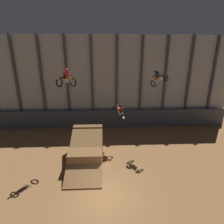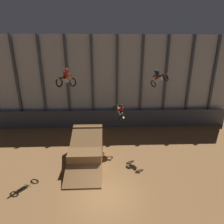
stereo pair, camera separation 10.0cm
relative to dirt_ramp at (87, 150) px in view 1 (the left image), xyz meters
name	(u,v)px [view 1 (the left image)]	position (x,y,z in m)	size (l,w,h in m)	color
ground_plane	(106,196)	(1.62, -4.57, -0.88)	(60.00, 60.00, 0.00)	olive
arena_back_wall	(104,83)	(1.62, 8.11, 4.74)	(32.00, 0.40, 11.25)	#ADB2B7
lower_barrier	(105,119)	(1.62, 7.38, 0.24)	(31.36, 0.20, 2.24)	#474C56
dirt_ramp	(87,150)	(0.00, 0.00, 0.00)	(2.73, 5.81, 2.63)	brown
rider_bike_left_air	(66,79)	(-1.33, -0.03, 6.15)	(1.51, 1.71, 1.51)	black
rider_bike_center_air	(120,111)	(3.04, 2.00, 2.91)	(1.32, 1.85, 1.70)	black
rider_bike_right_air	(158,78)	(6.55, 2.08, 5.95)	(1.65, 1.74, 1.67)	black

